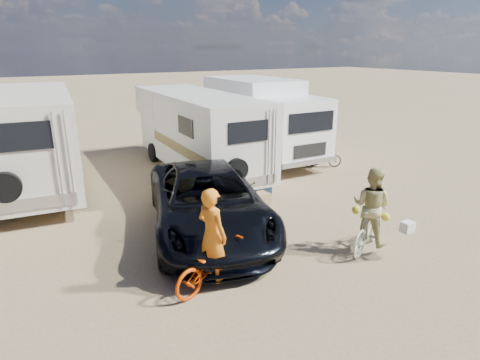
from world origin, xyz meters
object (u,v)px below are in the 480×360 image
dark_suv (208,201)px  rv_left (32,141)px  bike_woman (369,228)px  rider_woman (371,213)px  rider_man (212,243)px  crate (261,199)px  cooler (263,188)px  box_truck (264,120)px  bike_parked (323,158)px  rv_main (198,134)px  bike_man (213,263)px

dark_suv → rv_left: bearing=137.0°
bike_woman → rider_woman: 0.39m
rider_man → crate: rider_man is taller
cooler → dark_suv: bearing=-131.1°
box_truck → bike_parked: bearing=-60.9°
box_truck → rider_woman: (-2.48, -8.35, -0.75)m
rv_left → crate: rv_left is taller
rv_left → bike_parked: bearing=-10.3°
bike_woman → rider_woman: size_ratio=0.96×
box_truck → rider_woman: bearing=-105.2°
dark_suv → rv_main: bearing=85.0°
rv_main → bike_woman: bearing=-82.6°
rv_main → box_truck: size_ratio=1.21×
rider_woman → bike_parked: (3.75, 5.94, -0.52)m
rv_left → dark_suv: 7.12m
rider_man → rv_main: bearing=-40.3°
bike_man → crate: (3.32, 3.33, -0.33)m
rv_left → cooler: rv_left is taller
rv_main → rider_man: (-3.13, -7.49, -0.54)m
rv_left → bike_woman: 11.05m
rv_main → dark_suv: (-2.06, -5.09, -0.67)m
bike_man → cooler: 5.65m
rv_main → rv_left: 5.69m
cooler → crate: (-0.56, -0.76, -0.03)m
box_truck → crate: bearing=-122.5°
rider_woman → crate: size_ratio=4.09×
bike_woman → rider_man: 3.97m
cooler → rider_man: bearing=-115.6°
bike_man → rider_man: rider_man is taller
dark_suv → cooler: size_ratio=11.41×
rv_left → rider_man: size_ratio=4.00×
bike_man → cooler: size_ratio=3.69×
bike_parked → cooler: bike_parked is taller
dark_suv → rider_woman: rider_woman is taller
rv_main → bike_man: bearing=-111.1°
rider_man → bike_parked: 9.47m
box_truck → bike_woman: bearing=-105.2°
rv_main → cooler: (0.76, -3.40, -1.29)m
rv_left → bike_man: size_ratio=3.95×
rv_main → rv_left: rv_left is taller
bike_man → rider_woman: (3.93, -0.42, 0.41)m
bike_woman → crate: bike_woman is taller
rv_main → rider_man: 8.13m
box_truck → cooler: box_truck is taller
rv_left → rider_man: 8.90m
box_truck → bike_woman: size_ratio=3.59×
box_truck → bike_man: box_truck is taller
rv_left → box_truck: (8.87, -0.60, 0.05)m
bike_woman → rider_man: bearing=60.3°
rv_left → cooler: (6.35, -4.44, -1.42)m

